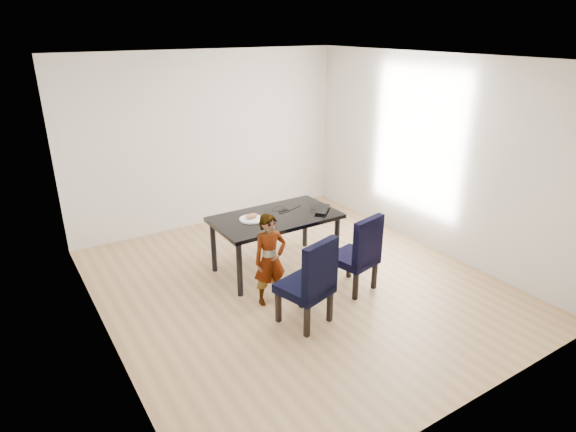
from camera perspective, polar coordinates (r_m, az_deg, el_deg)
floor at (r=6.10m, az=1.02°, el=-8.07°), size 4.50×5.00×0.01m
ceiling at (r=5.30m, az=1.22°, el=18.24°), size 4.50×5.00×0.01m
wall_back at (r=7.69m, az=-9.36°, el=8.87°), size 4.50×0.01×2.70m
wall_front at (r=3.88m, az=22.10°, el=-5.67°), size 4.50×0.01×2.70m
wall_left at (r=4.77m, az=-22.13°, el=-0.57°), size 0.01×5.00×2.70m
wall_right at (r=7.01m, az=16.79°, el=6.97°), size 0.01×5.00×2.70m
dining_table at (r=6.30m, az=-1.47°, el=-3.16°), size 1.60×0.90×0.75m
chair_left at (r=5.15m, az=1.98°, el=-7.64°), size 0.60×0.62×1.01m
chair_right at (r=5.84m, az=7.77°, el=-4.26°), size 0.56×0.58×0.98m
child at (r=5.48m, az=-2.15°, el=-5.20°), size 0.42×0.30×1.09m
plate at (r=6.05m, az=-4.40°, el=-0.38°), size 0.37×0.37×0.02m
sandwich at (r=6.04m, az=-4.33°, el=0.01°), size 0.18×0.14×0.07m
laptop at (r=6.36m, az=3.62°, el=0.84°), size 0.44×0.43×0.03m
cable_tangle at (r=6.29m, az=-0.46°, el=0.54°), size 0.16×0.16×0.01m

